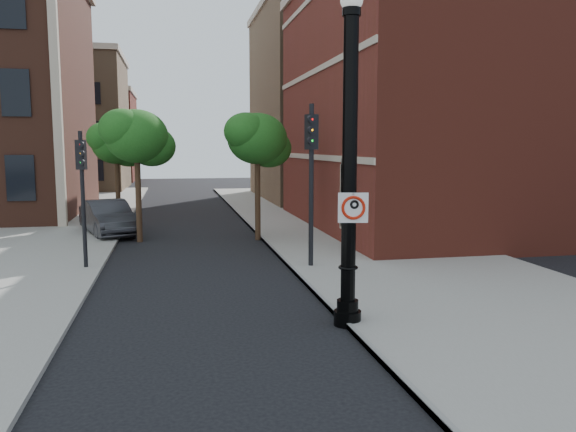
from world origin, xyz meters
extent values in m
plane|color=black|center=(0.00, 0.00, 0.00)|extent=(120.00, 120.00, 0.00)
cube|color=gray|center=(6.00, 10.00, 0.06)|extent=(8.00, 60.00, 0.12)
cube|color=gray|center=(-9.00, 18.00, 0.06)|extent=(10.00, 50.00, 0.12)
cube|color=gray|center=(2.05, 10.00, 0.07)|extent=(0.10, 60.00, 0.14)
cube|color=maroon|center=(16.00, 14.00, 6.00)|extent=(22.00, 16.00, 12.00)
cube|color=black|center=(4.96, 9.00, 2.00)|extent=(0.08, 1.40, 2.40)
cube|color=#BCA992|center=(4.97, 14.00, 3.50)|extent=(0.06, 16.00, 0.25)
cube|color=#BCA992|center=(4.97, 14.00, 7.50)|extent=(0.06, 16.00, 0.25)
cube|color=#BCA992|center=(-7.00, 17.00, 7.00)|extent=(0.40, 0.40, 14.00)
cube|color=#846548|center=(-12.00, 44.00, 6.00)|extent=(12.00, 12.00, 12.00)
cube|color=maroon|center=(-12.00, 58.00, 5.00)|extent=(12.00, 12.00, 10.00)
cube|color=#846548|center=(16.00, 30.00, 7.00)|extent=(22.00, 14.00, 14.00)
cylinder|color=black|center=(2.11, -0.14, 0.17)|extent=(0.62, 0.62, 0.33)
cylinder|color=black|center=(2.11, -0.14, 0.44)|extent=(0.48, 0.48, 0.28)
cylinder|color=black|center=(2.11, -0.14, 3.53)|extent=(0.33, 0.33, 6.39)
torus|color=black|center=(2.11, -0.14, 1.32)|extent=(0.44, 0.44, 0.07)
cylinder|color=black|center=(2.11, -0.14, 6.81)|extent=(0.40, 0.40, 0.17)
sphere|color=silver|center=(2.11, -0.14, 7.05)|extent=(0.48, 0.48, 0.48)
cube|color=white|center=(2.14, -0.32, 2.68)|extent=(0.65, 0.15, 0.66)
cube|color=black|center=(2.14, -0.32, 2.98)|extent=(0.65, 0.14, 0.05)
cube|color=black|center=(2.14, -0.32, 2.38)|extent=(0.65, 0.14, 0.05)
cube|color=black|center=(1.85, -0.26, 2.68)|extent=(0.05, 0.02, 0.66)
cube|color=black|center=(2.44, -0.38, 2.68)|extent=(0.05, 0.02, 0.66)
torus|color=red|center=(2.14, -0.32, 2.68)|extent=(0.53, 0.17, 0.53)
cube|color=red|center=(2.14, -0.32, 2.68)|extent=(0.37, 0.08, 0.37)
cube|color=black|center=(2.09, -0.31, 2.68)|extent=(0.06, 0.02, 0.31)
torus|color=black|center=(2.17, -0.33, 2.75)|extent=(0.21, 0.10, 0.20)
cylinder|color=black|center=(2.14, -0.32, 2.98)|extent=(0.04, 0.03, 0.03)
imported|color=#2C2C30|center=(-4.59, 14.45, 0.79)|extent=(3.16, 5.10, 1.59)
cylinder|color=black|center=(-4.50, 6.93, 2.24)|extent=(0.13, 0.13, 4.49)
cube|color=black|center=(-4.50, 6.93, 3.74)|extent=(0.33, 0.31, 0.93)
sphere|color=#E50505|center=(-4.47, 6.78, 4.06)|extent=(0.17, 0.17, 0.17)
sphere|color=#FF8C00|center=(-4.47, 6.78, 3.78)|extent=(0.17, 0.17, 0.17)
sphere|color=#00E519|center=(-4.47, 6.78, 3.50)|extent=(0.17, 0.17, 0.17)
cylinder|color=black|center=(2.71, 5.71, 2.67)|extent=(0.16, 0.16, 5.35)
cube|color=black|center=(2.71, 5.71, 4.46)|extent=(0.43, 0.41, 1.11)
sphere|color=#E50505|center=(2.64, 5.55, 4.85)|extent=(0.20, 0.20, 0.20)
sphere|color=#FF8C00|center=(2.64, 5.55, 4.51)|extent=(0.20, 0.20, 0.20)
sphere|color=#00E519|center=(2.64, 5.55, 4.18)|extent=(0.20, 0.20, 0.20)
cylinder|color=#999999|center=(4.80, 8.59, 2.47)|extent=(0.10, 0.10, 4.94)
cylinder|color=black|center=(-3.10, 12.24, 2.06)|extent=(0.24, 0.24, 4.12)
ellipsoid|color=#164612|center=(-3.10, 12.24, 4.42)|extent=(2.59, 2.59, 2.20)
ellipsoid|color=#164612|center=(-2.51, 12.71, 4.00)|extent=(2.00, 2.00, 1.70)
ellipsoid|color=#164612|center=(-3.63, 11.89, 4.71)|extent=(1.88, 1.88, 1.60)
cylinder|color=black|center=(-4.40, 17.53, 1.94)|extent=(0.24, 0.24, 3.88)
ellipsoid|color=#164612|center=(-4.40, 17.53, 4.16)|extent=(2.44, 2.44, 2.07)
ellipsoid|color=#164612|center=(-3.84, 17.98, 3.77)|extent=(1.89, 1.89, 1.60)
ellipsoid|color=#164612|center=(-4.90, 17.20, 4.44)|extent=(1.77, 1.77, 1.51)
cylinder|color=black|center=(1.86, 11.77, 2.02)|extent=(0.24, 0.24, 4.04)
ellipsoid|color=#164612|center=(1.86, 11.77, 4.33)|extent=(2.54, 2.54, 2.16)
ellipsoid|color=#164612|center=(2.44, 12.23, 3.92)|extent=(1.96, 1.96, 1.67)
ellipsoid|color=#164612|center=(1.35, 11.42, 4.61)|extent=(1.85, 1.85, 1.57)
camera|label=1|loc=(-1.67, -11.87, 4.00)|focal=35.00mm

